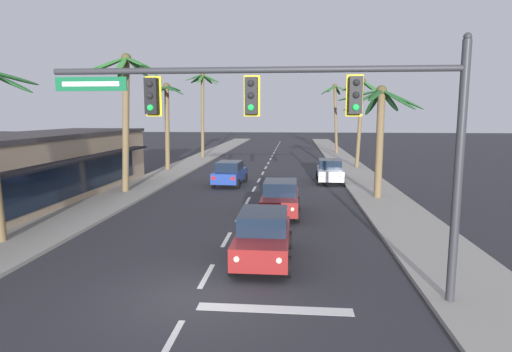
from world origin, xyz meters
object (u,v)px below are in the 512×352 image
Objects in this scene: sedan_third_in_queue at (280,197)px; sedan_oncoming_far at (230,173)px; palm_left_second at (126,96)px; palm_right_third at (361,104)px; sedan_lead_at_stop_bar at (263,235)px; traffic_signal_mast at (317,116)px; palm_left_third at (167,112)px; palm_left_farthest at (203,97)px; storefront_strip_left at (2,174)px; sedan_parked_nearest_kerb at (330,171)px; palm_right_second at (380,121)px; palm_right_farthest at (335,105)px.

sedan_third_in_queue and sedan_oncoming_far have the same top height.
palm_left_second reaches higher than sedan_third_in_queue.
sedan_lead_at_stop_bar is at bearing -105.27° from palm_right_third.
traffic_signal_mast is at bearing -53.54° from palm_left_second.
palm_left_third is (-0.75, 10.89, -0.95)m from palm_left_second.
palm_right_third is (16.35, 14.00, -0.20)m from palm_left_second.
sedan_lead_at_stop_bar is at bearing -74.52° from palm_left_farthest.
palm_left_farthest is at bearing 89.77° from palm_left_second.
storefront_strip_left reaches higher than sedan_oncoming_far.
sedan_parked_nearest_kerb is 0.52× the size of palm_left_second.
palm_left_farthest is (-9.25, 33.41, 6.03)m from sedan_lead_at_stop_bar.
sedan_parked_nearest_kerb is 15.12m from palm_left_second.
sedan_lead_at_stop_bar is at bearing -24.17° from storefront_strip_left.
sedan_oncoming_far is 1.01× the size of sedan_parked_nearest_kerb.
sedan_third_in_queue is 12.06m from palm_left_second.
traffic_signal_mast is at bearing -65.55° from palm_left_third.
traffic_signal_mast reaches higher than palm_right_second.
palm_left_farthest is at bearing 80.45° from storefront_strip_left.
palm_left_farthest is 1.10× the size of palm_right_farthest.
palm_right_second is at bearing -2.22° from palm_left_second.
traffic_signal_mast is 1.10× the size of palm_left_farthest.
palm_left_second reaches higher than palm_right_second.
sedan_third_in_queue is 0.51× the size of palm_right_farthest.
storefront_strip_left reaches higher than sedan_third_in_queue.
palm_left_second is 15.32m from palm_right_second.
palm_right_second is (5.89, 11.09, 3.73)m from sedan_lead_at_stop_bar.
sedan_third_in_queue is 11.08m from sedan_parked_nearest_kerb.
palm_left_second is at bearing 128.65° from sedan_lead_at_stop_bar.
palm_right_second is 0.76× the size of palm_right_farthest.
sedan_oncoming_far is 0.52× the size of palm_right_farthest.
sedan_parked_nearest_kerb is at bearing -95.88° from palm_right_farthest.
sedan_parked_nearest_kerb is 0.17× the size of storefront_strip_left.
sedan_third_in_queue is 0.47× the size of palm_left_farthest.
palm_left_second is 21.74m from palm_left_farthest.
palm_left_second is 0.34× the size of storefront_strip_left.
palm_right_second is (4.32, 14.18, -0.34)m from traffic_signal_mast.
sedan_third_in_queue is at bearing -26.78° from palm_left_second.
palm_left_farthest reaches higher than traffic_signal_mast.
traffic_signal_mast is at bearing -95.79° from sedan_parked_nearest_kerb.
palm_left_third is at bearing 77.13° from storefront_strip_left.
palm_right_second is 0.26× the size of storefront_strip_left.
palm_left_third is at bearing 144.33° from palm_right_second.
palm_right_farthest is (2.36, 22.90, 5.35)m from sedan_parked_nearest_kerb.
sedan_parked_nearest_kerb is 0.68× the size of palm_right_second.
palm_left_second is 0.90× the size of palm_left_farthest.
palm_right_farthest is at bearing 24.19° from palm_left_farthest.
sedan_parked_nearest_kerb is at bearing 32.54° from storefront_strip_left.
sedan_parked_nearest_kerb is (3.29, 10.57, 0.00)m from sedan_third_in_queue.
palm_left_third is 19.69m from palm_right_second.
storefront_strip_left is at bearing -166.10° from palm_right_second.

